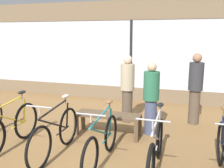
# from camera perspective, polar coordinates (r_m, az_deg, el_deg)

# --- Properties ---
(ground_plane) EXTENTS (24.00, 24.00, 0.00)m
(ground_plane) POSITION_cam_1_polar(r_m,az_deg,el_deg) (4.70, -7.28, -16.04)
(ground_plane) COLOR olive
(shop_back_wall) EXTENTS (12.00, 0.08, 3.20)m
(shop_back_wall) POSITION_cam_1_polar(r_m,az_deg,el_deg) (8.07, 4.40, 7.60)
(shop_back_wall) COLOR #7A664C
(shop_back_wall) RESTS_ON ground_plane
(bicycle_left) EXTENTS (0.46, 1.76, 1.06)m
(bicycle_left) POSITION_cam_1_polar(r_m,az_deg,el_deg) (5.19, -22.20, -9.22)
(bicycle_left) COLOR black
(bicycle_left) RESTS_ON ground_plane
(bicycle_center_left) EXTENTS (0.46, 1.76, 1.05)m
(bicycle_center_left) POSITION_cam_1_polar(r_m,az_deg,el_deg) (4.65, -12.72, -11.05)
(bicycle_center_left) COLOR black
(bicycle_center_left) RESTS_ON ground_plane
(bicycle_center_right) EXTENTS (0.46, 1.72, 1.02)m
(bicycle_center_right) POSITION_cam_1_polar(r_m,az_deg,el_deg) (4.29, -2.30, -13.09)
(bicycle_center_right) COLOR black
(bicycle_center_right) RESTS_ON ground_plane
(bicycle_right) EXTENTS (0.46, 1.77, 1.03)m
(bicycle_right) POSITION_cam_1_polar(r_m,az_deg,el_deg) (4.11, 9.97, -14.36)
(bicycle_right) COLOR black
(bicycle_right) RESTS_ON ground_plane
(display_bench) EXTENTS (1.40, 0.44, 0.48)m
(display_bench) POSITION_cam_1_polar(r_m,az_deg,el_deg) (5.39, -0.97, -7.72)
(display_bench) COLOR brown
(display_bench) RESTS_ON ground_plane
(customer_near_rack) EXTENTS (0.46, 0.46, 1.72)m
(customer_near_rack) POSITION_cam_1_polar(r_m,az_deg,el_deg) (6.29, 18.52, -0.74)
(customer_near_rack) COLOR brown
(customer_near_rack) RESTS_ON ground_plane
(customer_by_window) EXTENTS (0.47, 0.47, 1.66)m
(customer_by_window) POSITION_cam_1_polar(r_m,az_deg,el_deg) (6.12, 3.54, -0.79)
(customer_by_window) COLOR brown
(customer_by_window) RESTS_ON ground_plane
(customer_mid_floor) EXTENTS (0.48, 0.48, 1.58)m
(customer_mid_floor) POSITION_cam_1_polar(r_m,az_deg,el_deg) (5.42, 8.92, -3.00)
(customer_mid_floor) COLOR #424C6B
(customer_mid_floor) RESTS_ON ground_plane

